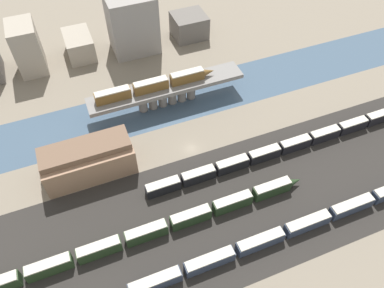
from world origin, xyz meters
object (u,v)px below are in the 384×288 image
train_on_bridge (155,85)px  train_yard_mid (151,231)px  train_yard_far (283,148)px  warehouse_building (88,159)px  train_yard_near (290,230)px

train_on_bridge → train_yard_mid: bearing=-109.9°
train_on_bridge → train_yard_far: size_ratio=0.46×
train_on_bridge → warehouse_building: 33.30m
train_yard_near → train_yard_mid: train_yard_mid is taller
train_yard_mid → train_yard_far: (46.41, 11.99, -0.16)m
warehouse_building → train_yard_near: bearing=-42.2°
train_yard_near → train_yard_far: train_yard_far is taller
train_on_bridge → train_yard_far: (29.79, -34.00, -7.89)m
train_yard_far → warehouse_building: (-56.69, 14.90, 3.39)m
train_yard_mid → warehouse_building: size_ratio=3.44×
warehouse_building → train_yard_mid: bearing=-69.1°
train_yard_near → warehouse_building: (-43.93, 39.79, 3.48)m
train_yard_far → warehouse_building: 58.71m
train_on_bridge → train_yard_near: bearing=-73.9°
train_yard_far → train_yard_mid: bearing=-165.5°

